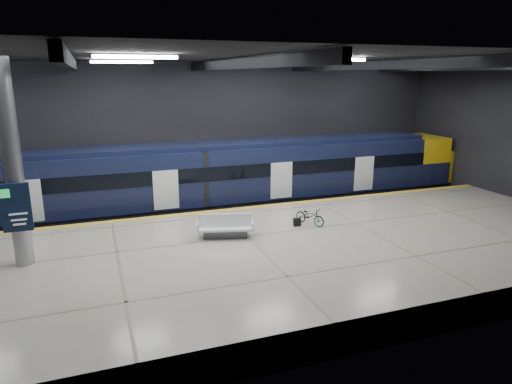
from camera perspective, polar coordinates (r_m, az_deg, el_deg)
name	(u,v)px	position (r m, az deg, el deg)	size (l,w,h in m)	color
ground	(240,253)	(19.55, -2.03, -7.61)	(30.00, 30.00, 0.00)	black
room_shell	(239,117)	(18.20, -2.20, 9.33)	(30.10, 16.10, 8.05)	black
platform	(260,263)	(17.16, 0.56, -8.85)	(30.00, 11.00, 1.10)	#B7AD9B
safety_strip	(222,210)	(21.68, -4.30, -2.31)	(30.00, 0.40, 0.01)	gold
rails	(208,215)	(24.52, -6.00, -2.87)	(30.00, 1.52, 0.16)	gray
train	(251,175)	(24.68, -0.67, 2.08)	(29.40, 2.84, 3.79)	black
bench	(225,229)	(18.08, -3.87, -4.63)	(2.35, 1.45, 0.97)	#595B60
bicycle	(310,216)	(19.67, 6.76, -2.99)	(0.51, 1.45, 0.76)	#99999E
pannier_bag	(297,222)	(19.48, 5.16, -3.76)	(0.30, 0.18, 0.35)	black
info_column	(12,167)	(16.67, -28.15, 2.80)	(0.90, 0.78, 6.90)	#9EA0A5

